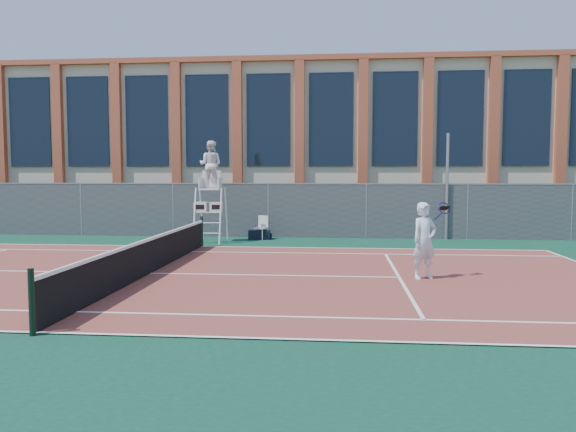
# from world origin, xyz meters

# --- Properties ---
(ground) EXTENTS (120.00, 120.00, 0.00)m
(ground) POSITION_xyz_m (0.00, 0.00, 0.00)
(ground) COLOR #233814
(apron) EXTENTS (36.00, 20.00, 0.01)m
(apron) POSITION_xyz_m (0.00, 1.00, 0.01)
(apron) COLOR #0D3A24
(apron) RESTS_ON ground
(tennis_court) EXTENTS (23.77, 10.97, 0.02)m
(tennis_court) POSITION_xyz_m (0.00, 0.00, 0.02)
(tennis_court) COLOR brown
(tennis_court) RESTS_ON apron
(tennis_net) EXTENTS (0.10, 11.30, 1.10)m
(tennis_net) POSITION_xyz_m (0.00, 0.00, 0.54)
(tennis_net) COLOR black
(tennis_net) RESTS_ON ground
(fence) EXTENTS (40.00, 0.06, 2.20)m
(fence) POSITION_xyz_m (0.00, 8.80, 1.10)
(fence) COLOR #595E60
(fence) RESTS_ON ground
(hedge) EXTENTS (40.00, 1.40, 2.20)m
(hedge) POSITION_xyz_m (0.00, 10.00, 1.10)
(hedge) COLOR black
(hedge) RESTS_ON ground
(building) EXTENTS (45.00, 10.60, 8.22)m
(building) POSITION_xyz_m (0.00, 17.95, 4.15)
(building) COLOR beige
(building) RESTS_ON ground
(steel_pole) EXTENTS (0.12, 0.12, 4.22)m
(steel_pole) POSITION_xyz_m (9.16, 8.70, 2.11)
(steel_pole) COLOR #9EA0A5
(steel_pole) RESTS_ON ground
(umpire_chair) EXTENTS (1.10, 1.68, 3.92)m
(umpire_chair) POSITION_xyz_m (0.01, 7.05, 2.87)
(umpire_chair) COLOR white
(umpire_chair) RESTS_ON ground
(plastic_chair) EXTENTS (0.57, 0.57, 0.95)m
(plastic_chair) POSITION_xyz_m (1.84, 8.07, 0.57)
(plastic_chair) COLOR silver
(plastic_chair) RESTS_ON apron
(sports_bag_near) EXTENTS (0.86, 0.36, 0.36)m
(sports_bag_near) POSITION_xyz_m (1.74, 8.00, 0.19)
(sports_bag_near) COLOR black
(sports_bag_near) RESTS_ON apron
(sports_bag_far) EXTENTS (0.58, 0.27, 0.23)m
(sports_bag_far) POSITION_xyz_m (1.95, 8.06, 0.12)
(sports_bag_far) COLOR black
(sports_bag_far) RESTS_ON apron
(tennis_player) EXTENTS (1.10, 0.83, 1.89)m
(tennis_player) POSITION_xyz_m (6.99, -0.11, 0.98)
(tennis_player) COLOR silver
(tennis_player) RESTS_ON tennis_court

